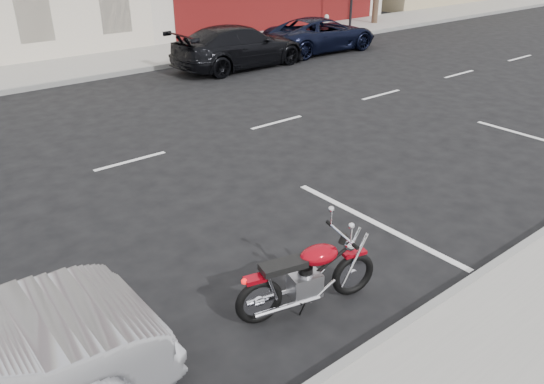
{
  "coord_description": "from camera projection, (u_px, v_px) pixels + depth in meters",
  "views": [
    {
      "loc": [
        -6.15,
        -9.88,
        4.36
      ],
      "look_at": [
        -1.62,
        -4.27,
        0.8
      ],
      "focal_mm": 35.0,
      "sensor_mm": 36.0,
      "label": 1
    }
  ],
  "objects": [
    {
      "name": "ground",
      "position": [
        210.0,
        140.0,
        12.29
      ],
      "size": [
        120.0,
        120.0,
        0.0
      ],
      "primitive_type": "plane",
      "color": "black",
      "rests_on": "ground"
    },
    {
      "name": "suv_far",
      "position": [
        321.0,
        34.0,
        21.1
      ],
      "size": [
        4.82,
        2.39,
        1.31
      ],
      "primitive_type": "imported",
      "rotation": [
        0.0,
        0.0,
        1.52
      ],
      "color": "black",
      "rests_on": "ground"
    },
    {
      "name": "motorcycle",
      "position": [
        355.0,
        265.0,
        6.91
      ],
      "size": [
        1.94,
        0.78,
        0.99
      ],
      "rotation": [
        0.0,
        0.0,
        -0.24
      ],
      "color": "black",
      "rests_on": "ground"
    },
    {
      "name": "car_far",
      "position": [
        240.0,
        46.0,
        18.5
      ],
      "size": [
        5.06,
        2.15,
        1.46
      ],
      "primitive_type": "imported",
      "rotation": [
        0.0,
        0.0,
        1.59
      ],
      "color": "black",
      "rests_on": "ground"
    },
    {
      "name": "fire_hydrant",
      "position": [
        327.0,
        22.0,
        24.74
      ],
      "size": [
        0.2,
        0.2,
        0.72
      ],
      "color": "beige",
      "rests_on": "sidewalk_far"
    }
  ]
}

